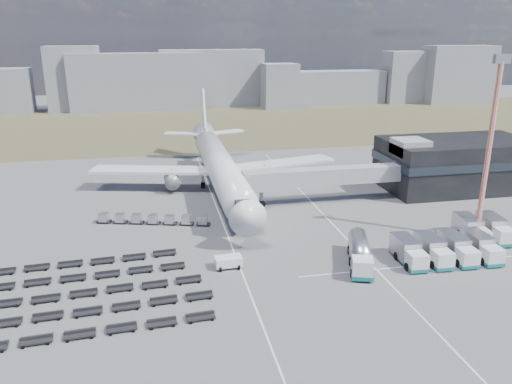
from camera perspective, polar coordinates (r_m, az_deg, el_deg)
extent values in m
plane|color=#565659|center=(72.46, -0.77, -7.21)|extent=(420.00, 420.00, 0.00)
cube|color=#4C442E|center=(177.63, -7.52, 7.67)|extent=(420.00, 90.00, 0.01)
cube|color=silver|center=(76.65, -2.96, -5.78)|extent=(0.25, 110.00, 0.01)
cube|color=silver|center=(81.04, 9.77, -4.69)|extent=(0.25, 110.00, 0.01)
cube|color=silver|center=(74.28, 19.96, -7.70)|extent=(40.00, 0.25, 0.01)
cube|color=black|center=(110.10, 22.03, 3.00)|extent=(30.00, 16.00, 10.00)
cube|color=#262D38|center=(109.83, 22.10, 3.60)|extent=(30.40, 16.40, 1.60)
cube|color=#939399|center=(101.30, 17.22, 4.94)|extent=(6.00, 6.00, 3.00)
cube|color=#939399|center=(93.82, 7.75, 1.82)|extent=(29.80, 3.00, 3.00)
cube|color=#939399|center=(89.91, -0.24, 1.28)|extent=(4.00, 3.60, 3.40)
cylinder|color=slate|center=(91.42, 0.62, -0.11)|extent=(0.70, 0.70, 5.10)
cylinder|color=black|center=(92.09, 0.62, -1.35)|extent=(1.40, 0.90, 1.40)
cylinder|color=white|center=(98.63, -4.07, 2.85)|extent=(5.60, 48.00, 5.60)
cone|color=white|center=(73.61, -1.30, -2.34)|extent=(5.60, 5.00, 5.60)
cone|color=white|center=(125.57, -5.80, 6.41)|extent=(5.60, 8.00, 5.60)
cube|color=black|center=(75.20, -1.58, -1.25)|extent=(2.20, 2.00, 0.80)
cube|color=white|center=(103.01, -11.62, 2.48)|extent=(25.59, 11.38, 0.50)
cube|color=white|center=(106.05, 2.57, 3.27)|extent=(25.59, 11.38, 0.50)
cylinder|color=slate|center=(101.57, -9.58, 1.38)|extent=(3.00, 5.00, 3.00)
cylinder|color=slate|center=(103.83, 0.95, 1.99)|extent=(3.00, 5.00, 3.00)
cube|color=white|center=(127.03, -8.38, 6.62)|extent=(9.49, 5.63, 0.35)
cube|color=white|center=(128.09, -3.44, 6.87)|extent=(9.49, 5.63, 0.35)
cube|color=white|center=(127.54, -6.02, 9.18)|extent=(0.50, 9.06, 11.45)
cylinder|color=slate|center=(80.11, -1.99, -3.74)|extent=(0.50, 0.50, 2.50)
cylinder|color=slate|center=(103.21, -6.08, 1.13)|extent=(0.60, 0.60, 2.50)
cylinder|color=slate|center=(103.97, -2.57, 1.34)|extent=(0.60, 0.60, 2.50)
cylinder|color=black|center=(80.39, -1.99, -4.23)|extent=(0.50, 1.20, 1.20)
cube|color=gray|center=(219.42, -20.06, 12.06)|extent=(20.52, 12.00, 25.68)
cube|color=gray|center=(214.73, -13.46, 12.15)|extent=(52.89, 12.00, 22.86)
cube|color=gray|center=(222.51, -5.08, 12.85)|extent=(44.28, 12.00, 23.80)
cube|color=gray|center=(215.50, 2.71, 12.02)|extent=(14.35, 12.00, 18.38)
cube|color=gray|center=(232.94, 9.42, 11.75)|extent=(40.62, 12.00, 14.44)
cube|color=gray|center=(243.30, 17.13, 12.45)|extent=(23.36, 12.00, 22.79)
cube|color=gray|center=(248.27, 22.14, 12.33)|extent=(31.21, 12.00, 25.28)
cube|color=white|center=(66.61, 12.05, -8.46)|extent=(3.35, 3.35, 2.53)
cube|color=#146B72|center=(67.04, 12.00, -9.22)|extent=(3.49, 3.49, 0.55)
cylinder|color=#B3B3B8|center=(71.28, 11.75, -6.20)|extent=(5.25, 8.70, 2.75)
cube|color=slate|center=(71.79, 11.68, -7.12)|extent=(5.15, 8.67, 0.39)
cylinder|color=black|center=(70.42, 11.76, -7.89)|extent=(3.10, 2.06, 1.21)
cube|color=white|center=(68.57, -3.19, -8.01)|extent=(3.74, 2.23, 1.60)
cube|color=white|center=(107.60, 2.57, 2.19)|extent=(3.58, 6.95, 3.10)
cube|color=#146B72|center=(107.95, 2.56, 1.54)|extent=(3.71, 7.08, 0.50)
cube|color=white|center=(70.69, 17.90, -7.55)|extent=(2.58, 2.48, 2.37)
cube|color=#146B72|center=(71.07, 17.83, -8.22)|extent=(2.70, 2.59, 0.48)
cube|color=#B3B3B8|center=(73.58, 16.64, -6.04)|extent=(2.81, 5.07, 2.80)
cube|color=white|center=(72.36, 20.52, -7.23)|extent=(2.58, 2.48, 2.37)
cube|color=#146B72|center=(72.73, 20.44, -7.89)|extent=(2.70, 2.59, 0.48)
cube|color=#B3B3B8|center=(75.18, 19.18, -5.78)|extent=(2.81, 5.07, 2.80)
cube|color=white|center=(74.17, 23.01, -6.92)|extent=(2.58, 2.48, 2.37)
cube|color=#146B72|center=(74.54, 22.93, -7.56)|extent=(2.70, 2.59, 0.48)
cube|color=#B3B3B8|center=(76.93, 21.61, -5.51)|extent=(2.81, 5.07, 2.80)
cube|color=white|center=(76.12, 25.37, -6.61)|extent=(2.58, 2.48, 2.37)
cube|color=#146B72|center=(76.47, 25.28, -7.24)|extent=(2.70, 2.59, 0.48)
cube|color=#B3B3B8|center=(78.80, 23.92, -5.26)|extent=(2.81, 5.07, 2.80)
cube|color=white|center=(81.76, 24.19, -4.76)|extent=(2.84, 2.75, 2.46)
cube|color=#146B72|center=(82.11, 24.11, -5.38)|extent=(2.97, 2.87, 0.50)
cube|color=#B3B3B8|center=(84.79, 22.99, -3.50)|extent=(3.27, 5.43, 2.91)
cube|color=white|center=(83.65, 26.48, -4.59)|extent=(2.84, 2.75, 2.46)
cube|color=#146B72|center=(83.98, 26.40, -5.19)|extent=(2.97, 2.87, 0.50)
cube|color=#B3B3B8|center=(86.61, 25.23, -3.36)|extent=(3.27, 5.43, 2.91)
cube|color=black|center=(87.99, -16.98, -3.22)|extent=(2.59, 1.98, 0.16)
cube|color=#B3B3B8|center=(87.73, -17.02, -2.76)|extent=(1.74, 1.74, 1.32)
cube|color=black|center=(87.03, -15.24, -3.29)|extent=(2.59, 1.98, 0.16)
cube|color=#B3B3B8|center=(86.77, -15.28, -2.83)|extent=(1.74, 1.74, 1.32)
cube|color=black|center=(86.15, -13.47, -3.37)|extent=(2.59, 1.98, 0.16)
cube|color=#B3B3B8|center=(85.89, -13.50, -2.90)|extent=(1.74, 1.74, 1.32)
cube|color=black|center=(85.35, -11.66, -3.44)|extent=(2.59, 1.98, 0.16)
cube|color=#B3B3B8|center=(85.09, -11.69, -2.97)|extent=(1.74, 1.74, 1.32)
cube|color=black|center=(84.65, -9.82, -3.51)|extent=(2.59, 1.98, 0.16)
cube|color=#B3B3B8|center=(84.38, -9.84, -3.04)|extent=(1.74, 1.74, 1.32)
cube|color=black|center=(84.03, -7.95, -3.58)|extent=(2.59, 1.98, 0.16)
cube|color=#B3B3B8|center=(83.76, -7.97, -3.10)|extent=(1.74, 1.74, 1.32)
cube|color=black|center=(83.50, -6.05, -3.64)|extent=(2.59, 1.98, 0.16)
cube|color=#B3B3B8|center=(83.23, -6.07, -3.16)|extent=(1.74, 1.74, 1.32)
cube|color=black|center=(57.93, -21.66, -15.05)|extent=(34.23, 4.08, 0.77)
cube|color=black|center=(61.77, -21.30, -12.84)|extent=(34.23, 4.08, 0.77)
cube|color=black|center=(65.68, -20.97, -10.90)|extent=(34.23, 4.08, 0.77)
cube|color=black|center=(69.67, -20.69, -9.17)|extent=(29.97, 3.77, 0.77)
cube|color=black|center=(73.71, -20.45, -7.63)|extent=(29.97, 3.77, 0.77)
cylinder|color=#D54422|center=(81.35, 24.99, 3.88)|extent=(0.75, 0.75, 26.78)
cube|color=slate|center=(79.59, 26.29, 13.49)|extent=(2.61, 0.85, 1.29)
cube|color=#565659|center=(85.12, 23.84, -4.79)|extent=(2.14, 2.14, 0.32)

